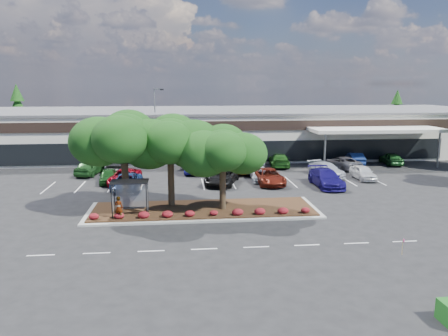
{
  "coord_description": "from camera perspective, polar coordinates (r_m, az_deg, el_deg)",
  "views": [
    {
      "loc": [
        -3.79,
        -29.08,
        9.88
      ],
      "look_at": [
        0.08,
        8.34,
        2.6
      ],
      "focal_mm": 35.0,
      "sensor_mm": 36.0,
      "label": 1
    }
  ],
  "objects": [
    {
      "name": "person_waiting",
      "position": [
        32.44,
        -13.57,
        -5.06
      ],
      "size": [
        0.71,
        0.58,
        1.68
      ],
      "primitive_type": "imported",
      "rotation": [
        0.0,
        0.0,
        2.82
      ],
      "color": "#594C47",
      "rests_on": "landscape_island"
    },
    {
      "name": "shrub_row",
      "position": [
        32.41,
        -2.5,
        -5.86
      ],
      "size": [
        17.0,
        0.8,
        0.5
      ],
      "primitive_type": null,
      "color": "maroon",
      "rests_on": "landscape_island"
    },
    {
      "name": "landscape_island",
      "position": [
        34.53,
        -2.7,
        -5.47
      ],
      "size": [
        18.0,
        6.0,
        0.26
      ],
      "color": "#9FA09A",
      "rests_on": "ground"
    },
    {
      "name": "bus_shelter",
      "position": [
        33.12,
        -12.19,
        -2.52
      ],
      "size": [
        2.75,
        1.55,
        2.59
      ],
      "color": "black",
      "rests_on": "landscape_island"
    },
    {
      "name": "car_6",
      "position": [
        43.64,
        13.2,
        -1.29
      ],
      "size": [
        2.39,
        5.82,
        1.69
      ],
      "primitive_type": "imported",
      "rotation": [
        0.0,
        0.0,
        0.0
      ],
      "color": "navy",
      "rests_on": "ground"
    },
    {
      "name": "ground",
      "position": [
        30.94,
        1.45,
        -7.67
      ],
      "size": [
        160.0,
        160.0,
        0.0
      ],
      "primitive_type": "plane",
      "color": "black",
      "rests_on": "ground"
    },
    {
      "name": "conifer_north_west",
      "position": [
        79.67,
        -25.26,
        6.4
      ],
      "size": [
        4.4,
        4.4,
        10.0
      ],
      "primitive_type": "cone",
      "color": "#113912",
      "rests_on": "ground"
    },
    {
      "name": "car_15",
      "position": [
        53.23,
        15.15,
        0.68
      ],
      "size": [
        3.73,
        5.78,
        1.48
      ],
      "primitive_type": "imported",
      "rotation": [
        0.0,
        0.0,
        3.4
      ],
      "color": "slate",
      "rests_on": "ground"
    },
    {
      "name": "car_7",
      "position": [
        48.52,
        13.23,
        -0.2
      ],
      "size": [
        3.41,
        5.46,
        1.47
      ],
      "primitive_type": "imported",
      "rotation": [
        0.0,
        0.0,
        0.28
      ],
      "color": "silver",
      "rests_on": "ground"
    },
    {
      "name": "car_2",
      "position": [
        42.47,
        -12.63,
        -1.76
      ],
      "size": [
        2.83,
        5.4,
        1.45
      ],
      "primitive_type": "imported",
      "rotation": [
        0.0,
        0.0,
        -0.08
      ],
      "color": "navy",
      "rests_on": "ground"
    },
    {
      "name": "car_11",
      "position": [
        49.16,
        -4.04,
        0.29
      ],
      "size": [
        2.15,
        5.05,
        1.62
      ],
      "primitive_type": "imported",
      "rotation": [
        0.0,
        0.0,
        3.05
      ],
      "color": "#100E58",
      "rests_on": "ground"
    },
    {
      "name": "car_10",
      "position": [
        51.44,
        -13.9,
        0.43
      ],
      "size": [
        1.75,
        4.72,
        1.54
      ],
      "primitive_type": "imported",
      "rotation": [
        0.0,
        0.0,
        3.17
      ],
      "color": "black",
      "rests_on": "ground"
    },
    {
      "name": "car_4",
      "position": [
        43.8,
        5.86,
        -1.12
      ],
      "size": [
        2.87,
        5.62,
        1.52
      ],
      "primitive_type": "imported",
      "rotation": [
        0.0,
        0.0,
        0.06
      ],
      "color": "#631B0F",
      "rests_on": "ground"
    },
    {
      "name": "lane_markings",
      "position": [
        40.88,
        -0.61,
        -3.03
      ],
      "size": [
        33.12,
        20.06,
        0.01
      ],
      "color": "silver",
      "rests_on": "ground"
    },
    {
      "name": "car_9",
      "position": [
        50.19,
        -17.15,
        0.08
      ],
      "size": [
        2.87,
        5.19,
        1.67
      ],
      "primitive_type": "imported",
      "rotation": [
        0.0,
        0.0,
        2.95
      ],
      "color": "#215621",
      "rests_on": "ground"
    },
    {
      "name": "island_tree_east",
      "position": [
        33.55,
        -0.17,
        0.01
      ],
      "size": [
        5.8,
        5.8,
        6.5
      ],
      "primitive_type": null,
      "color": "#113912",
      "rests_on": "landscape_island"
    },
    {
      "name": "conifer_north_east",
      "position": [
        82.44,
        21.54,
        6.45
      ],
      "size": [
        3.96,
        3.96,
        9.0
      ],
      "primitive_type": "cone",
      "color": "#113912",
      "rests_on": "ground"
    },
    {
      "name": "car_3",
      "position": [
        43.57,
        -0.27,
        -1.08
      ],
      "size": [
        4.28,
        6.29,
        1.6
      ],
      "primitive_type": "imported",
      "rotation": [
        0.0,
        0.0,
        -0.31
      ],
      "color": "black",
      "rests_on": "ground"
    },
    {
      "name": "car_16",
      "position": [
        56.44,
        16.65,
        1.2
      ],
      "size": [
        2.21,
        4.83,
        1.53
      ],
      "primitive_type": "imported",
      "rotation": [
        0.0,
        0.0,
        3.01
      ],
      "color": "navy",
      "rests_on": "ground"
    },
    {
      "name": "car_12",
      "position": [
        49.29,
        2.04,
        0.32
      ],
      "size": [
        2.88,
        5.8,
        1.58
      ],
      "primitive_type": "imported",
      "rotation": [
        0.0,
        0.0,
        3.19
      ],
      "color": "#6D1802",
      "rests_on": "ground"
    },
    {
      "name": "island_tree_mid",
      "position": [
        34.8,
        -6.99,
        1.01
      ],
      "size": [
        6.6,
        6.6,
        7.32
      ],
      "primitive_type": null,
      "color": "#113912",
      "rests_on": "landscape_island"
    },
    {
      "name": "car_1",
      "position": [
        44.55,
        -12.84,
        -1.17
      ],
      "size": [
        3.26,
        5.63,
        1.48
      ],
      "primitive_type": "imported",
      "rotation": [
        0.0,
        0.0,
        -0.16
      ],
      "color": "maroon",
      "rests_on": "ground"
    },
    {
      "name": "survey_stake",
      "position": [
        27.89,
        22.33,
        -9.26
      ],
      "size": [
        0.08,
        0.14,
        0.98
      ],
      "color": "#9A8150",
      "rests_on": "ground"
    },
    {
      "name": "light_pole",
      "position": [
        57.42,
        -8.84,
        5.08
      ],
      "size": [
        1.43,
        0.66,
        9.37
      ],
      "rotation": [
        0.0,
        0.0,
        -0.22
      ],
      "color": "#9FA09A",
      "rests_on": "ground"
    },
    {
      "name": "island_tree_west",
      "position": [
        34.31,
        -12.87,
        1.16
      ],
      "size": [
        7.2,
        7.2,
        7.89
      ],
      "primitive_type": null,
      "color": "#113912",
      "rests_on": "landscape_island"
    },
    {
      "name": "car_14",
      "position": [
        53.24,
        7.22,
        1.03
      ],
      "size": [
        2.88,
        5.68,
        1.58
      ],
      "primitive_type": "imported",
      "rotation": [
        0.0,
        0.0,
        3.02
      ],
      "color": "#1D5016",
      "rests_on": "ground"
    },
    {
      "name": "car_5",
      "position": [
        45.52,
        4.68,
        -0.76
      ],
      "size": [
        2.15,
        4.69,
        1.33
      ],
      "primitive_type": "imported",
      "rotation": [
        0.0,
        0.0,
        -0.06
      ],
      "color": "silver",
      "rests_on": "ground"
    },
    {
      "name": "car_8",
      "position": [
        48.03,
        17.71,
        -0.57
      ],
      "size": [
        1.71,
        4.22,
        1.44
      ],
      "primitive_type": "imported",
      "rotation": [
        0.0,
        0.0,
        0.0
      ],
      "color": "silver",
      "rests_on": "ground"
    },
    {
      "name": "car_17",
      "position": [
        57.9,
        21.0,
        1.16
      ],
      "size": [
        2.29,
        4.67,
        1.53
      ],
      "primitive_type": "imported",
      "rotation": [
        0.0,
        0.0,
        3.03
      ],
      "color": "#1E5623",
      "rests_on": "ground"
    },
    {
      "name": "car_0",
      "position": [
        45.57,
        -14.88,
        -1.03
      ],
      "size": [
        2.06,
        4.3,
        1.42
      ],
      "primitive_type": "imported",
      "rotation": [
        0.0,
        0.0,
        0.09
      ],
      "color": "#164716",
      "rests_on": "ground"
    },
    {
      "name": "retail_store",
      "position": [
        63.46,
        -2.4,
        4.86
      ],
      "size": [
        80.4,
        25.2,
        6.25
      ],
      "color": "silver",
      "rests_on": "ground"
    }
  ]
}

